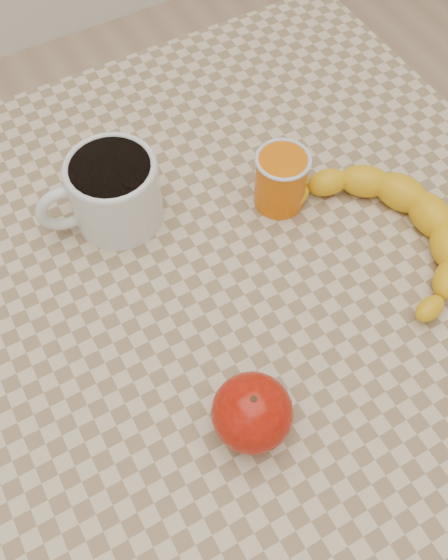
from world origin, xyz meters
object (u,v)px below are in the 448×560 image
table (224,326)px  banana (389,231)px  orange_juice_glass (281,179)px  apple (252,413)px  coffee_mug (112,190)px

table → banana: bearing=-10.1°
orange_juice_glass → table: bearing=-147.0°
orange_juice_glass → apple: orange_juice_glass is taller
table → banana: size_ratio=2.98×
coffee_mug → banana: (0.25, -0.18, -0.03)m
table → orange_juice_glass: 0.19m
orange_juice_glass → coffee_mug: bearing=157.8°
coffee_mug → orange_juice_glass: 0.19m
table → orange_juice_glass: orange_juice_glass is taller
banana → coffee_mug: bearing=142.2°
table → apple: apple is taller
coffee_mug → banana: coffee_mug is taller
table → coffee_mug: size_ratio=5.48×
orange_juice_glass → apple: bearing=-127.4°
orange_juice_glass → banana: size_ratio=0.27×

